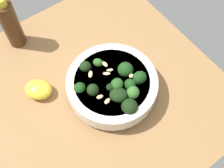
{
  "coord_description": "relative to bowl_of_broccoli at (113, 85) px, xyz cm",
  "views": [
    {
      "loc": [
        -16.73,
        -31.64,
        67.91
      ],
      "look_at": [
        4.16,
        -3.09,
        4.0
      ],
      "focal_mm": 46.8,
      "sensor_mm": 36.0,
      "label": 1
    }
  ],
  "objects": [
    {
      "name": "ground_plane",
      "position": [
        -4.18,
        3.34,
        -6.07
      ],
      "size": [
        64.49,
        64.49,
        4.5
      ],
      "primitive_type": "cube",
      "color": "#996D42"
    },
    {
      "name": "bottle_tall",
      "position": [
        -12.28,
        29.43,
        3.92
      ],
      "size": [
        4.8,
        4.8,
        16.77
      ],
      "color": "#472814",
      "rests_on": "ground_plane"
    },
    {
      "name": "bowl_of_broccoli",
      "position": [
        0.0,
        0.0,
        0.0
      ],
      "size": [
        22.87,
        22.87,
        8.84
      ],
      "color": "silver",
      "rests_on": "ground_plane"
    },
    {
      "name": "lemon_wedge",
      "position": [
        -15.54,
        11.03,
        -1.9
      ],
      "size": [
        8.84,
        8.97,
        3.84
      ],
      "primitive_type": "ellipsoid",
      "rotation": [
        0.0,
        0.0,
        5.43
      ],
      "color": "yellow",
      "rests_on": "ground_plane"
    }
  ]
}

